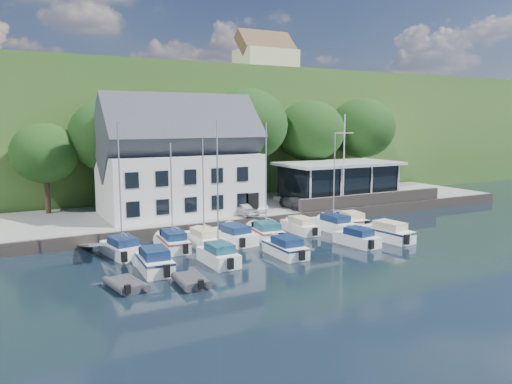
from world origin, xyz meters
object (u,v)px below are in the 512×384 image
at_px(car_white, 257,205).
at_px(boat_r2_4, 387,231).
at_px(boat_r1_5, 300,225).
at_px(boat_r1_6, 334,180).
at_px(boat_r1_0, 120,195).
at_px(boat_r1_7, 350,219).
at_px(boat_r1_2, 203,191).
at_px(dinghy_0, 126,283).
at_px(car_silver, 243,209).
at_px(car_dgrey, 293,202).
at_px(boat_r2_1, 218,198).
at_px(car_blue, 311,200).
at_px(boat_r2_2, 285,246).
at_px(flagpole, 344,161).
at_px(boat_r1_4, 266,186).
at_px(boat_r1_3, 233,233).
at_px(boat_r2_3, 357,236).
at_px(club_pavilion, 338,181).
at_px(boat_r1_1, 172,191).
at_px(harbor_building, 180,167).
at_px(dinghy_1, 191,279).
at_px(boat_r2_0, 154,259).

bearing_deg(car_white, boat_r2_4, -55.34).
xyz_separation_m(boat_r1_5, boat_r1_6, (2.97, -0.78, 3.76)).
bearing_deg(boat_r1_0, boat_r1_7, -9.04).
height_order(boat_r1_2, dinghy_0, boat_r1_2).
height_order(car_silver, car_dgrey, car_silver).
xyz_separation_m(boat_r1_7, boat_r2_1, (-15.47, -5.33, 3.79)).
bearing_deg(boat_r1_2, car_blue, 21.59).
bearing_deg(boat_r2_2, boat_r1_6, 32.66).
xyz_separation_m(boat_r1_6, dinghy_0, (-19.81, -6.86, -4.10)).
xyz_separation_m(flagpole, boat_r1_4, (-11.83, -5.14, -1.21)).
relative_size(boat_r1_3, boat_r1_7, 1.22).
bearing_deg(boat_r1_7, dinghy_0, -153.44).
xyz_separation_m(boat_r2_1, boat_r2_3, (11.55, -0.34, -3.79)).
bearing_deg(club_pavilion, boat_r1_3, -153.08).
distance_m(boat_r1_1, boat_r1_2, 2.43).
relative_size(boat_r1_3, dinghy_0, 2.21).
bearing_deg(boat_r1_4, boat_r2_4, -22.99).
bearing_deg(boat_r1_5, boat_r2_1, -151.37).
bearing_deg(boat_r2_2, boat_r2_1, 177.06).
xyz_separation_m(harbor_building, boat_r1_3, (1.06, -9.10, -4.62)).
distance_m(boat_r1_3, boat_r2_3, 9.69).
bearing_deg(boat_r2_1, car_white, 50.12).
bearing_deg(car_blue, boat_r1_7, -74.52).
distance_m(boat_r1_1, dinghy_1, 9.55).
distance_m(car_dgrey, dinghy_0, 23.91).
xyz_separation_m(boat_r2_2, dinghy_0, (-11.81, -1.83, -0.35)).
xyz_separation_m(car_silver, boat_r1_6, (6.12, -5.37, 2.85)).
relative_size(harbor_building, boat_r1_4, 1.64).
bearing_deg(boat_r1_2, boat_r1_4, -4.21).
distance_m(boat_r1_2, boat_r2_2, 7.58).
relative_size(boat_r1_2, boat_r2_3, 1.64).
distance_m(car_dgrey, boat_r1_6, 7.10).
bearing_deg(boat_r2_2, car_blue, 49.22).
relative_size(harbor_building, car_dgrey, 3.74).
bearing_deg(boat_r2_2, boat_r2_3, 0.21).
relative_size(car_silver, boat_r1_5, 0.58).
height_order(club_pavilion, boat_r1_7, club_pavilion).
relative_size(harbor_building, boat_r1_0, 1.62).
bearing_deg(boat_r2_0, boat_r1_6, 17.29).
relative_size(flagpole, boat_r2_4, 1.43).
xyz_separation_m(car_blue, boat_r1_0, (-20.38, -6.15, 2.77)).
bearing_deg(boat_r1_2, boat_r1_0, 177.29).
height_order(boat_r1_2, boat_r2_2, boat_r1_2).
height_order(car_blue, dinghy_1, car_blue).
distance_m(boat_r1_5, boat_r2_1, 12.13).
bearing_deg(boat_r2_1, club_pavilion, 32.15).
bearing_deg(boat_r2_3, boat_r2_4, -5.61).
distance_m(flagpole, dinghy_1, 25.58).
bearing_deg(boat_r2_2, flagpole, 38.46).
bearing_deg(dinghy_0, boat_r1_3, 25.10).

